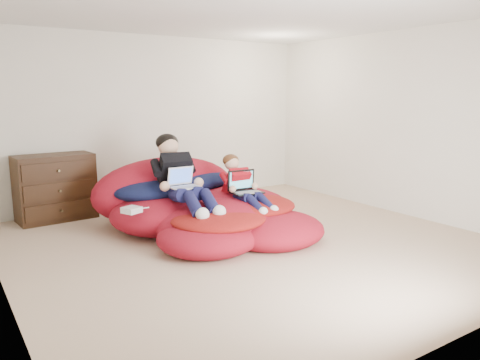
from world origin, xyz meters
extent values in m
cube|color=tan|center=(0.00, 0.00, -0.12)|extent=(5.10, 5.10, 0.25)
cube|color=silver|center=(0.00, 2.51, 1.25)|extent=(5.10, 0.02, 2.50)
cube|color=silver|center=(0.00, -2.51, 1.25)|extent=(5.10, 0.02, 2.50)
cube|color=silver|center=(2.51, 0.00, 1.25)|extent=(0.02, 5.10, 2.50)
cube|color=silver|center=(0.00, 0.00, 2.51)|extent=(5.10, 5.10, 0.02)
cube|color=#331E0E|center=(-1.59, 2.25, 0.44)|extent=(1.00, 0.56, 0.87)
cube|color=#331E0E|center=(-1.59, 2.00, 0.17)|extent=(0.87, 0.09, 0.21)
cylinder|color=#4C3F26|center=(-1.59, 1.98, 0.17)|extent=(0.03, 0.06, 0.03)
cube|color=#331E0E|center=(-1.59, 2.00, 0.44)|extent=(0.87, 0.09, 0.21)
cylinder|color=#4C3F26|center=(-1.59, 1.98, 0.44)|extent=(0.03, 0.06, 0.03)
cube|color=#331E0E|center=(-1.59, 2.00, 0.70)|extent=(0.87, 0.09, 0.21)
cylinder|color=#4C3F26|center=(-1.59, 1.98, 0.70)|extent=(0.03, 0.06, 0.03)
ellipsoid|color=#AD1326|center=(-0.58, 0.96, 0.22)|extent=(1.39, 1.25, 0.50)
ellipsoid|color=#AD1326|center=(0.23, 0.73, 0.20)|extent=(1.51, 1.47, 0.55)
ellipsoid|color=#AD1326|center=(-0.14, 0.35, 0.18)|extent=(1.65, 1.32, 0.53)
ellipsoid|color=#AD1326|center=(-0.51, 0.06, 0.14)|extent=(1.15, 1.05, 0.38)
ellipsoid|color=#AD1326|center=(0.25, -0.08, 0.13)|extent=(1.21, 1.10, 0.39)
ellipsoid|color=#AD1326|center=(-0.38, 1.41, 0.40)|extent=(1.98, 0.88, 0.88)
ellipsoid|color=#121841|center=(-0.59, 1.22, 0.48)|extent=(1.16, 0.95, 0.30)
ellipsoid|color=#121841|center=(-0.04, 1.25, 0.52)|extent=(1.03, 0.72, 0.25)
ellipsoid|color=maroon|center=(0.24, 0.33, 0.34)|extent=(1.04, 1.04, 0.19)
ellipsoid|color=maroon|center=(-0.34, 0.13, 0.30)|extent=(1.09, 0.99, 0.20)
ellipsoid|color=beige|center=(-0.70, 1.60, 0.62)|extent=(0.43, 0.27, 0.27)
cube|color=black|center=(-0.50, 0.91, 0.70)|extent=(0.42, 0.48, 0.54)
sphere|color=tan|center=(-0.50, 1.05, 1.03)|extent=(0.25, 0.25, 0.25)
ellipsoid|color=black|center=(-0.50, 1.08, 1.07)|extent=(0.28, 0.26, 0.21)
cylinder|color=#13153E|center=(-0.60, 0.58, 0.51)|extent=(0.23, 0.42, 0.22)
cylinder|color=#13153E|center=(-0.60, 0.23, 0.48)|extent=(0.20, 0.41, 0.26)
sphere|color=white|center=(-0.60, 0.03, 0.41)|extent=(0.15, 0.15, 0.15)
cylinder|color=#13153E|center=(-0.40, 0.58, 0.51)|extent=(0.23, 0.42, 0.22)
cylinder|color=#13153E|center=(-0.40, 0.23, 0.48)|extent=(0.20, 0.41, 0.26)
sphere|color=white|center=(-0.40, 0.03, 0.41)|extent=(0.15, 0.15, 0.15)
cube|color=red|center=(0.16, 0.55, 0.58)|extent=(0.27, 0.33, 0.39)
sphere|color=tan|center=(0.16, 0.66, 0.81)|extent=(0.18, 0.18, 0.18)
ellipsoid|color=#4A2A13|center=(0.16, 0.68, 0.84)|extent=(0.20, 0.19, 0.15)
cylinder|color=#13153E|center=(0.09, 0.31, 0.44)|extent=(0.13, 0.30, 0.16)
cylinder|color=#13153E|center=(0.09, 0.05, 0.42)|extent=(0.11, 0.29, 0.19)
sphere|color=white|center=(0.09, -0.10, 0.37)|extent=(0.11, 0.11, 0.11)
cylinder|color=#13153E|center=(0.24, 0.31, 0.44)|extent=(0.13, 0.30, 0.16)
cylinder|color=#13153E|center=(0.24, 0.05, 0.42)|extent=(0.11, 0.29, 0.19)
sphere|color=white|center=(0.24, -0.10, 0.37)|extent=(0.11, 0.11, 0.11)
cube|color=white|center=(-0.50, 0.60, 0.59)|extent=(0.32, 0.23, 0.01)
cube|color=gray|center=(-0.50, 0.59, 0.60)|extent=(0.27, 0.13, 0.00)
cube|color=white|center=(-0.50, 0.74, 0.71)|extent=(0.32, 0.07, 0.22)
cube|color=#416CDE|center=(-0.50, 0.73, 0.71)|extent=(0.28, 0.05, 0.18)
cube|color=black|center=(0.16, 0.32, 0.50)|extent=(0.37, 0.27, 0.01)
cube|color=gray|center=(0.16, 0.31, 0.51)|extent=(0.31, 0.16, 0.00)
cube|color=black|center=(0.16, 0.45, 0.63)|extent=(0.36, 0.05, 0.25)
cube|color=teal|center=(0.16, 0.45, 0.63)|extent=(0.31, 0.04, 0.20)
cube|color=white|center=(-1.17, 0.58, 0.42)|extent=(0.22, 0.22, 0.06)
camera|label=1|loc=(-2.89, -4.14, 1.66)|focal=35.00mm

